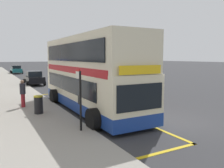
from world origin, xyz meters
The scene contains 8 objects.
ground_plane centered at (0.00, 32.00, 0.00)m, with size 260.00×260.00×0.00m, color #333335.
double_decker_bus centered at (-2.46, 4.29, 2.06)m, with size 3.27×10.67×4.40m.
bus_bay_markings centered at (-2.58, 4.30, 0.01)m, with size 2.84×14.35×0.01m.
bus_stop_sign centered at (-4.51, 0.43, 1.68)m, with size 0.09×0.51×2.59m.
parked_car_black_kerbside centered at (-3.18, 19.08, 0.80)m, with size 2.09×4.20×1.62m.
parked_car_teal_distant centered at (-2.97, 39.59, 0.80)m, with size 2.09×4.20×1.62m.
pedestrian_waiting_near_sign centered at (-6.03, 6.31, 1.06)m, with size 0.34×0.34×1.69m.
litter_bin centered at (-5.51, 4.19, 0.64)m, with size 0.49×0.49×1.00m.
Camera 1 is at (-7.83, -8.44, 3.22)m, focal length 36.34 mm.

